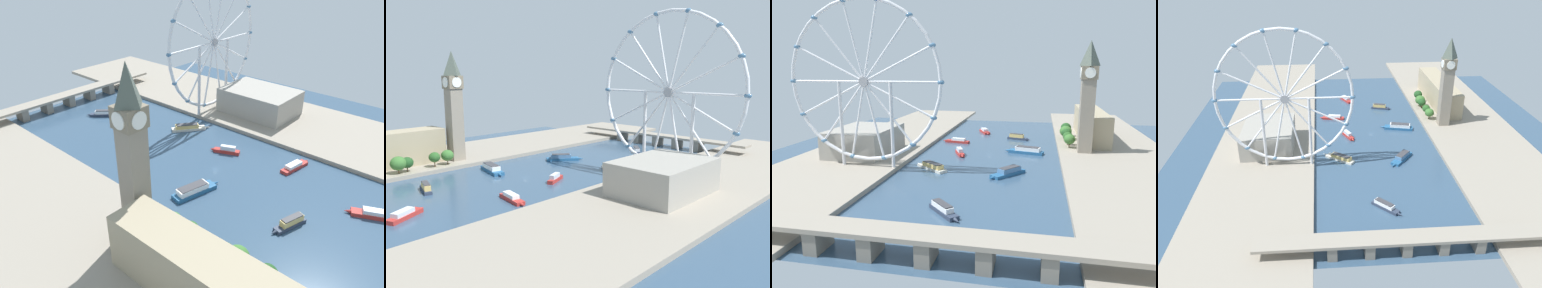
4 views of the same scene
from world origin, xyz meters
The scene contains 17 objects.
ground_plane centered at (0.00, 0.00, 0.00)m, with size 373.86×373.86×0.00m, color #334C66.
riverbank_left centered at (-101.93, 0.00, 1.50)m, with size 90.00×520.00×3.00m, color gray.
riverbank_right centered at (101.93, 0.00, 1.50)m, with size 90.00×520.00×3.00m, color gray.
clock_tower centered at (-77.36, -10.71, 49.40)m, with size 13.47×13.47×89.39m.
parliament_block centered at (-89.88, -74.96, 16.66)m, with size 22.00×112.49×27.31m, color tan.
tree_row_embankment centered at (-66.21, -55.03, 10.79)m, with size 11.87×64.93×13.33m.
ferris_wheel centered at (77.86, 64.61, 61.66)m, with size 112.94×3.20×114.59m.
riverside_hall centered at (98.18, 28.31, 13.34)m, with size 44.97×61.00×20.68m, color gray.
river_bridge centered at (0.00, 175.75, 8.24)m, with size 185.86×14.22×11.63m.
tour_boat_0 centered at (33.90, 54.67, 2.21)m, with size 28.14×23.15×5.26m.
tour_boat_1 centered at (23.45, 8.25, 2.26)m, with size 11.99×21.49×5.65m.
tour_boat_2 centered at (-19.44, -66.49, 2.55)m, with size 23.54×10.33×6.03m.
tour_boat_3 centered at (5.33, 130.54, 2.28)m, with size 20.65×21.49×5.43m.
tour_boat_4 centered at (-30.33, -7.86, 2.58)m, with size 34.07×14.22×6.07m.
tour_boat_5 centered at (18.17, -96.55, 1.94)m, with size 14.73×25.49×4.79m.
tour_boat_6 centered at (36.51, -39.73, 1.81)m, with size 27.33×9.42×4.50m.
tour_boat_7 centered at (-20.74, 57.93, 2.29)m, with size 23.70×28.31×5.59m.
Camera 3 is at (-39.53, 297.08, 72.97)m, focal length 34.19 mm.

